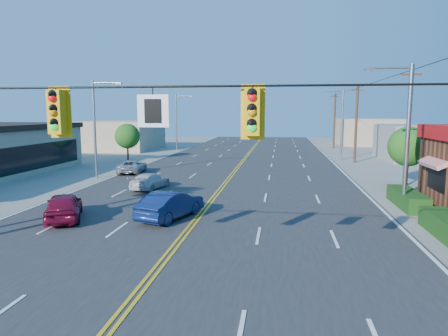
# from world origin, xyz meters

# --- Properties ---
(ground) EXTENTS (160.00, 160.00, 0.00)m
(ground) POSITION_xyz_m (0.00, 0.00, 0.00)
(ground) COLOR gray
(ground) RESTS_ON ground
(road) EXTENTS (20.00, 120.00, 0.06)m
(road) POSITION_xyz_m (0.00, 20.00, 0.03)
(road) COLOR #2D2D30
(road) RESTS_ON ground
(signal_span) EXTENTS (24.32, 0.34, 9.00)m
(signal_span) POSITION_xyz_m (-0.12, 0.00, 4.89)
(signal_span) COLOR #47301E
(signal_span) RESTS_ON ground
(streetlight_se) EXTENTS (2.55, 0.25, 8.00)m
(streetlight_se) POSITION_xyz_m (10.79, 14.00, 4.51)
(streetlight_se) COLOR gray
(streetlight_se) RESTS_ON ground
(streetlight_ne) EXTENTS (2.55, 0.25, 8.00)m
(streetlight_ne) POSITION_xyz_m (10.79, 38.00, 4.51)
(streetlight_ne) COLOR gray
(streetlight_ne) RESTS_ON ground
(streetlight_sw) EXTENTS (2.55, 0.25, 8.00)m
(streetlight_sw) POSITION_xyz_m (-10.79, 22.00, 4.51)
(streetlight_sw) COLOR gray
(streetlight_sw) RESTS_ON ground
(streetlight_nw) EXTENTS (2.55, 0.25, 8.00)m
(streetlight_nw) POSITION_xyz_m (-10.79, 48.00, 4.51)
(streetlight_nw) COLOR gray
(streetlight_nw) RESTS_ON ground
(utility_pole_near) EXTENTS (0.28, 0.28, 8.40)m
(utility_pole_near) POSITION_xyz_m (12.20, 18.00, 4.20)
(utility_pole_near) COLOR #47301E
(utility_pole_near) RESTS_ON ground
(utility_pole_mid) EXTENTS (0.28, 0.28, 8.40)m
(utility_pole_mid) POSITION_xyz_m (12.20, 36.00, 4.20)
(utility_pole_mid) COLOR #47301E
(utility_pole_mid) RESTS_ON ground
(utility_pole_far) EXTENTS (0.28, 0.28, 8.40)m
(utility_pole_far) POSITION_xyz_m (12.20, 54.00, 4.20)
(utility_pole_far) COLOR #47301E
(utility_pole_far) RESTS_ON ground
(tree_kfc_rear) EXTENTS (2.94, 2.94, 4.41)m
(tree_kfc_rear) POSITION_xyz_m (13.50, 22.00, 2.93)
(tree_kfc_rear) COLOR #47301E
(tree_kfc_rear) RESTS_ON ground
(tree_west) EXTENTS (2.80, 2.80, 4.20)m
(tree_west) POSITION_xyz_m (-13.00, 34.00, 2.79)
(tree_west) COLOR #47301E
(tree_west) RESTS_ON ground
(bld_east_mid) EXTENTS (12.00, 10.00, 4.00)m
(bld_east_mid) POSITION_xyz_m (22.00, 40.00, 2.00)
(bld_east_mid) COLOR gray
(bld_east_mid) RESTS_ON ground
(bld_west_far) EXTENTS (11.00, 12.00, 4.20)m
(bld_west_far) POSITION_xyz_m (-20.00, 48.00, 2.10)
(bld_west_far) COLOR tan
(bld_west_far) RESTS_ON ground
(bld_east_far) EXTENTS (10.00, 10.00, 4.40)m
(bld_east_far) POSITION_xyz_m (19.00, 62.00, 2.20)
(bld_east_far) COLOR tan
(bld_east_far) RESTS_ON ground
(car_magenta) EXTENTS (3.20, 4.39, 1.39)m
(car_magenta) POSITION_xyz_m (-6.60, 9.25, 0.69)
(car_magenta) COLOR maroon
(car_magenta) RESTS_ON ground
(car_blue) EXTENTS (2.77, 4.54, 1.41)m
(car_blue) POSITION_xyz_m (-1.35, 10.30, 0.71)
(car_blue) COLOR #0D1D4D
(car_blue) RESTS_ON ground
(car_white) EXTENTS (2.24, 4.08, 1.12)m
(car_white) POSITION_xyz_m (-4.97, 17.80, 0.56)
(car_white) COLOR silver
(car_white) RESTS_ON ground
(car_silver) EXTENTS (2.54, 4.51, 1.19)m
(car_silver) POSITION_xyz_m (-9.00, 24.90, 0.59)
(car_silver) COLOR #B6B4BA
(car_silver) RESTS_ON ground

